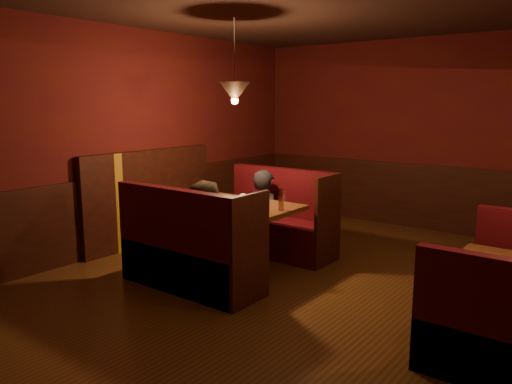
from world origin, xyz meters
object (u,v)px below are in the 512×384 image
Objects in this scene: main_bench_near at (187,257)px; main_table at (237,219)px; diner_a at (264,198)px; diner_b at (207,217)px; main_bench_far at (278,226)px.

main_table is at bearing 91.21° from main_bench_near.
diner_a is 0.99× the size of diner_b.
main_bench_far is 1.00× the size of main_bench_near.
main_bench_near is (0.00, -1.66, 0.00)m from main_bench_far.
main_bench_far is 0.42m from diner_a.
diner_b reaches higher than main_table.
main_bench_far is 1.11× the size of diner_a.
diner_a is at bearing 93.30° from diner_b.
diner_a reaches higher than main_bench_far.
diner_b reaches higher than diner_a.
diner_a is (-0.13, 1.52, 0.38)m from main_bench_near.
main_bench_far is at bearing 88.79° from main_table.
main_table is at bearing 106.98° from diner_a.
main_bench_near is at bearing 102.72° from diner_a.
main_table is 0.87m from main_bench_near.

